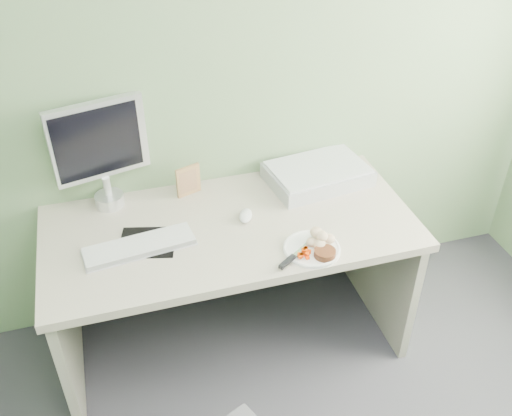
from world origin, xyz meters
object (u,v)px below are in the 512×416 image
object	(u,v)px
desk	(231,257)
scanner	(318,175)
plate	(312,249)
monitor	(100,149)

from	to	relation	value
desk	scanner	size ratio (longest dim) A/B	3.45
plate	scanner	size ratio (longest dim) A/B	0.50
scanner	monitor	bearing A→B (deg)	166.61
plate	monitor	bearing A→B (deg)	143.14
scanner	monitor	size ratio (longest dim) A/B	0.94
monitor	plate	bearing A→B (deg)	-50.90
desk	scanner	distance (m)	0.57
desk	plate	world-z (taller)	plate
desk	monitor	world-z (taller)	monitor
plate	monitor	world-z (taller)	monitor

